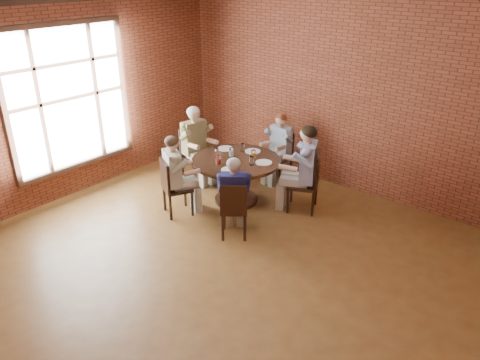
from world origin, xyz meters
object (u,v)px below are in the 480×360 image
Objects in this scene: chair_c at (194,152)px; smartphone at (228,172)px; chair_a at (309,180)px; diner_b at (279,148)px; diner_d at (177,176)px; diner_e at (234,198)px; chair_e at (234,208)px; chair_b at (281,154)px; diner_a at (303,169)px; chair_d at (172,185)px; dining_table at (236,172)px; diner_c at (196,145)px.

chair_c reaches higher than smartphone.
chair_a is 1.18m from diner_b.
diner_e is (1.11, 0.06, -0.03)m from diner_d.
chair_b is at bearing -110.92° from chair_e.
chair_c is at bearing -107.56° from chair_a.
diner_b reaches higher than diner_e.
diner_b is 2.11m from chair_e.
chair_d is at bearing -70.77° from diner_a.
diner_a is 1.60× the size of chair_e.
chair_b is at bearing -111.60° from diner_e.
diner_b is at bearing -78.09° from chair_d.
dining_table is 1.11m from diner_b.
diner_b is at bearing -43.84° from chair_c.
chair_b is at bearing 105.33° from smartphone.
chair_a is 1.06× the size of chair_d.
dining_table is 1.61× the size of chair_b.
diner_b is 1.31× the size of chair_c.
diner_c is (-2.06, -0.28, -0.02)m from diner_a.
diner_e is at bearing -150.99° from diner_d.
diner_d reaches higher than diner_b.
diner_d is at bearing -100.75° from chair_b.
diner_e is (-0.04, 0.05, 0.13)m from chair_e.
chair_d is at bearing -142.49° from diner_c.
diner_d is at bearing -139.55° from diner_c.
chair_a is 0.71× the size of diner_c.
diner_c is at bearing -35.97° from chair_d.
diner_e is at bearing -147.52° from chair_d.
chair_c is at bearing 170.48° from dining_table.
diner_d is 1.06× the size of diner_e.
diner_c is (-1.14, -1.00, 0.19)m from chair_b.
chair_b reaches higher than chair_e.
chair_c is 7.38× the size of smartphone.
dining_table is 1.63× the size of chair_e.
diner_c is (-1.09, 0.18, 0.15)m from dining_table.
chair_e is at bearing -32.97° from smartphone.
diner_e is (0.67, -0.84, 0.08)m from dining_table.
smartphone is (0.72, 0.49, 0.26)m from chair_d.
chair_a is at bearing 90.00° from diner_a.
dining_table is at bearing -90.00° from chair_e.
chair_e is at bearing -150.38° from chair_d.
chair_d is at bearing -101.21° from chair_b.
diner_a is 1.53× the size of chair_d.
dining_table is 1.18m from chair_b.
diner_c is 1.49× the size of chair_d.
chair_b is (-0.93, 0.72, -0.21)m from diner_a.
diner_c is 1.56× the size of chair_e.
diner_d is at bearing -72.38° from chair_a.
diner_b is 2.14m from chair_d.
diner_c is (-2.15, -0.32, 0.16)m from chair_a.
diner_b is 9.64× the size of smartphone.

